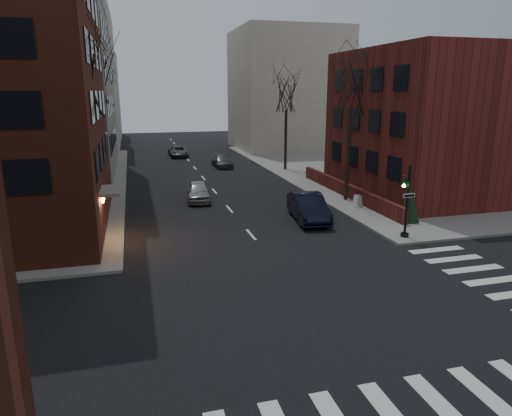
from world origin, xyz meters
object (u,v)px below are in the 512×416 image
(traffic_signal, at_px, (406,206))
(tree_right_b, at_px, (286,95))
(streetlamp_near, at_px, (104,145))
(car_lane_silver, at_px, (199,191))
(car_lane_gray, at_px, (222,161))
(evergreen_shrub, at_px, (410,205))
(tree_left_b, at_px, (93,78))
(car_lane_far, at_px, (178,152))
(parked_sedan, at_px, (308,207))
(tree_left_c, at_px, (104,90))
(tree_right_a, at_px, (351,90))
(tree_left_a, at_px, (76,81))
(streetlamp_far, at_px, (113,125))
(sandwich_board, at_px, (357,201))

(traffic_signal, xyz_separation_m, tree_right_b, (0.86, 23.01, 5.68))
(streetlamp_near, xyz_separation_m, car_lane_silver, (6.50, -0.94, -3.52))
(traffic_signal, bearing_deg, streetlamp_near, 141.13)
(car_lane_gray, bearing_deg, evergreen_shrub, -75.28)
(tree_left_b, relative_size, tree_right_b, 1.18)
(traffic_signal, height_order, car_lane_silver, traffic_signal)
(traffic_signal, height_order, car_lane_far, traffic_signal)
(parked_sedan, bearing_deg, streetlamp_near, 154.37)
(streetlamp_near, bearing_deg, car_lane_silver, -8.26)
(tree_left_c, xyz_separation_m, streetlamp_near, (0.60, -18.00, -3.79))
(tree_right_a, bearing_deg, tree_left_c, 128.66)
(tree_right_a, distance_m, parked_sedan, 9.42)
(car_lane_gray, xyz_separation_m, evergreen_shrub, (7.01, -24.15, 0.59))
(parked_sedan, bearing_deg, tree_left_b, 144.54)
(tree_left_a, distance_m, streetlamp_far, 28.32)
(tree_left_c, relative_size, sandwich_board, 11.15)
(streetlamp_near, bearing_deg, tree_left_b, 98.53)
(car_lane_far, bearing_deg, tree_left_b, -114.64)
(tree_left_b, relative_size, tree_right_a, 1.11)
(tree_right_a, distance_m, car_lane_gray, 20.13)
(tree_left_c, bearing_deg, tree_right_b, -24.44)
(tree_right_a, relative_size, evergreen_shrub, 4.56)
(tree_left_a, relative_size, tree_right_b, 1.12)
(streetlamp_far, xyz_separation_m, sandwich_board, (16.75, -26.34, -3.65))
(traffic_signal, xyz_separation_m, parked_sedan, (-3.70, 4.96, -1.06))
(tree_right_b, distance_m, evergreen_shrub, 21.38)
(tree_left_b, distance_m, tree_left_c, 14.03)
(car_lane_silver, bearing_deg, evergreen_shrub, -32.60)
(tree_right_b, distance_m, car_lane_silver, 16.65)
(streetlamp_far, bearing_deg, tree_right_a, -54.69)
(tree_left_b, bearing_deg, traffic_signal, -45.46)
(parked_sedan, distance_m, car_lane_far, 31.32)
(tree_left_b, xyz_separation_m, parked_sedan, (13.04, -12.04, -8.07))
(streetlamp_near, xyz_separation_m, streetlamp_far, (0.00, 20.00, 0.00))
(streetlamp_near, distance_m, car_lane_gray, 18.08)
(traffic_signal, bearing_deg, tree_left_a, 163.35)
(tree_left_b, relative_size, evergreen_shrub, 5.06)
(car_lane_gray, height_order, car_lane_far, car_lane_far)
(streetlamp_near, xyz_separation_m, sandwich_board, (16.75, -6.34, -3.65))
(tree_left_b, bearing_deg, parked_sedan, -42.73)
(traffic_signal, relative_size, car_lane_gray, 0.93)
(tree_right_a, bearing_deg, parked_sedan, -138.44)
(streetlamp_far, xyz_separation_m, car_lane_far, (7.38, 2.87, -3.60))
(tree_left_b, relative_size, car_lane_gray, 2.52)
(traffic_signal, bearing_deg, parked_sedan, 126.71)
(tree_right_a, bearing_deg, tree_left_a, -167.20)
(parked_sedan, relative_size, evergreen_shrub, 2.41)
(tree_left_c, xyz_separation_m, sandwich_board, (17.35, -24.34, -7.44))
(car_lane_gray, bearing_deg, tree_right_b, -34.25)
(tree_left_b, xyz_separation_m, car_lane_far, (7.98, 18.87, -8.27))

